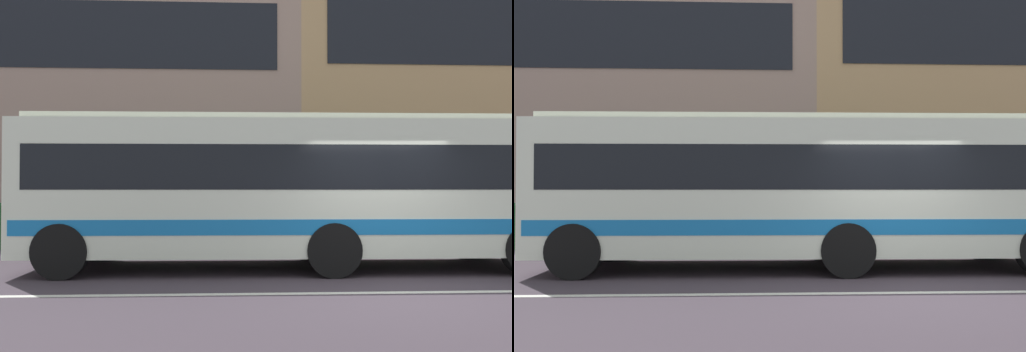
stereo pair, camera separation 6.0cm
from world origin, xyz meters
The scene contains 5 objects.
ground_plane centered at (0.00, 0.00, 0.00)m, with size 160.00×160.00×0.00m, color #423741.
lane_centre_line centered at (0.00, 0.00, 0.00)m, with size 60.00×0.16×0.01m, color silver.
hedge_row_far centered at (-2.03, 6.49, 0.60)m, with size 23.49×1.10×1.19m, color #205727.
apartment_block_left centered at (-11.41, 16.95, 6.26)m, with size 22.75×11.16×12.51m.
transit_bus centered at (-1.44, 2.56, 1.67)m, with size 10.59×2.73×3.02m.
Camera 1 is at (-2.70, -8.11, 1.67)m, focal length 36.91 mm.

